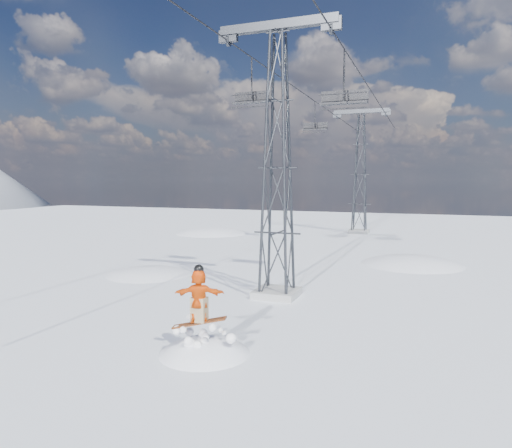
# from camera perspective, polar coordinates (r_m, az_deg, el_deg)

# --- Properties ---
(ground) EXTENTS (120.00, 120.00, 0.00)m
(ground) POSITION_cam_1_polar(r_m,az_deg,el_deg) (13.27, -12.12, -16.72)
(ground) COLOR white
(ground) RESTS_ON ground
(snow_terrain) EXTENTS (39.00, 37.00, 22.00)m
(snow_terrain) POSITION_cam_1_polar(r_m,az_deg,el_deg) (36.59, 0.55, -17.93)
(snow_terrain) COLOR white
(snow_terrain) RESTS_ON ground
(lift_tower_near) EXTENTS (5.20, 1.80, 11.43)m
(lift_tower_near) POSITION_cam_1_polar(r_m,az_deg,el_deg) (19.23, 2.68, 6.95)
(lift_tower_near) COLOR #999999
(lift_tower_near) RESTS_ON ground
(lift_tower_far) EXTENTS (5.20, 1.80, 11.43)m
(lift_tower_far) POSITION_cam_1_polar(r_m,az_deg,el_deg) (43.69, 12.87, 6.04)
(lift_tower_far) COLOR #999999
(lift_tower_far) RESTS_ON ground
(haul_cables) EXTENTS (4.46, 51.00, 0.06)m
(haul_cables) POSITION_cam_1_polar(r_m,az_deg,el_deg) (30.93, 9.57, 16.39)
(haul_cables) COLOR black
(haul_cables) RESTS_ON ground
(snowboarder_jump) EXTENTS (4.40, 4.40, 6.60)m
(snowboarder_jump) POSITION_cam_1_polar(r_m,az_deg,el_deg) (14.46, -6.38, -21.85)
(snowboarder_jump) COLOR white
(snowboarder_jump) RESTS_ON ground
(lift_chair_near) EXTENTS (1.93, 0.55, 2.39)m
(lift_chair_near) POSITION_cam_1_polar(r_m,az_deg,el_deg) (22.93, -0.48, 15.44)
(lift_chair_near) COLOR black
(lift_chair_near) RESTS_ON ground
(lift_chair_mid) EXTENTS (2.16, 0.62, 2.68)m
(lift_chair_mid) POSITION_cam_1_polar(r_m,az_deg,el_deg) (21.96, 10.93, 15.17)
(lift_chair_mid) COLOR black
(lift_chair_mid) RESTS_ON ground
(lift_chair_far) EXTENTS (1.89, 0.54, 2.34)m
(lift_chair_far) POSITION_cam_1_polar(r_m,az_deg,el_deg) (35.46, 7.38, 11.96)
(lift_chair_far) COLOR black
(lift_chair_far) RESTS_ON ground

